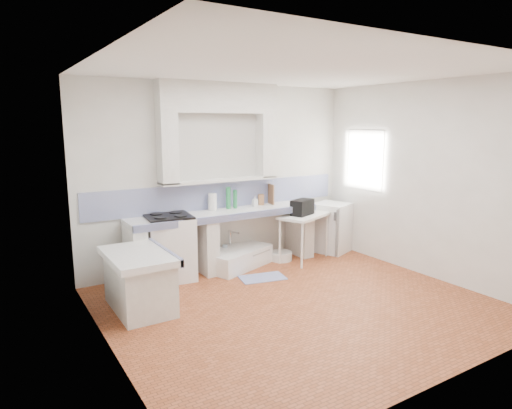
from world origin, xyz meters
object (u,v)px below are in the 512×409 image
stove (170,248)px  sink (237,259)px  fridge (332,227)px  side_table (304,237)px

stove → sink: stove is taller
fridge → stove: bearing=155.1°
sink → stove: bearing=157.4°
stove → side_table: (2.19, -0.29, -0.07)m
stove → fridge: 2.91m
side_table → fridge: bearing=-10.7°
sink → side_table: side_table is taller
stove → fridge: stove is taller
stove → side_table: bearing=-0.8°
sink → fridge: bearing=-24.3°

